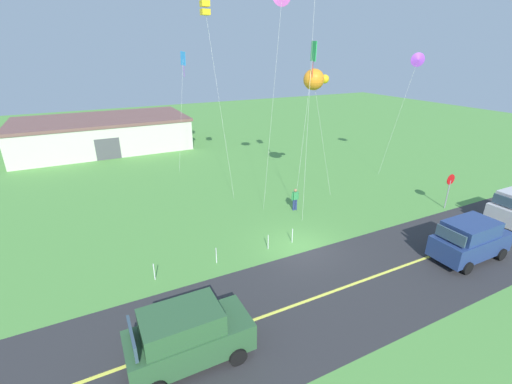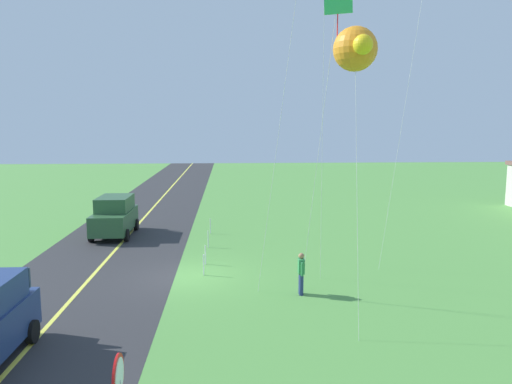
% 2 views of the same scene
% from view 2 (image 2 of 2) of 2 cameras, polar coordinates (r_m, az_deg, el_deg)
% --- Properties ---
extents(ground_plane, '(120.00, 120.00, 0.10)m').
position_cam_2_polar(ground_plane, '(21.22, -7.99, -9.78)').
color(ground_plane, '#549342').
extents(asphalt_road, '(120.00, 7.00, 0.00)m').
position_cam_2_polar(asphalt_road, '(21.91, -18.63, -9.42)').
color(asphalt_road, '#2D2D30').
rests_on(asphalt_road, ground).
extents(road_centre_stripe, '(120.00, 0.16, 0.00)m').
position_cam_2_polar(road_centre_stripe, '(21.91, -18.63, -9.41)').
color(road_centre_stripe, '#E5E04C').
rests_on(road_centre_stripe, asphalt_road).
extents(car_parked_west_near, '(4.40, 2.12, 2.24)m').
position_cam_2_polar(car_parked_west_near, '(29.33, -16.05, -2.65)').
color(car_parked_west_near, '#2D5633').
rests_on(car_parked_west_near, ground).
extents(person_adult_near, '(0.58, 0.22, 1.60)m').
position_cam_2_polar(person_adult_near, '(18.73, 5.25, -9.23)').
color(person_adult_near, navy).
rests_on(person_adult_near, ground).
extents(kite_red_low, '(1.61, 1.32, 11.08)m').
position_cam_2_polar(kite_red_low, '(17.08, 9.41, 20.93)').
color(kite_red_low, silver).
rests_on(kite_red_low, ground).
extents(kite_blue_mid, '(2.82, 1.40, 9.41)m').
position_cam_2_polar(kite_blue_mid, '(16.36, 11.47, 15.95)').
color(kite_blue_mid, silver).
rests_on(kite_blue_mid, ground).
extents(fence_post_0, '(0.05, 0.05, 0.90)m').
position_cam_2_polar(fence_post_0, '(28.88, -5.31, -3.95)').
color(fence_post_0, silver).
rests_on(fence_post_0, ground).
extents(fence_post_1, '(0.05, 0.05, 0.90)m').
position_cam_2_polar(fence_post_1, '(25.73, -5.57, -5.43)').
color(fence_post_1, silver).
rests_on(fence_post_1, ground).
extents(fence_post_2, '(0.05, 0.05, 0.90)m').
position_cam_2_polar(fence_post_2, '(22.70, -5.88, -7.25)').
color(fence_post_2, silver).
rests_on(fence_post_2, ground).
extents(fence_post_3, '(0.05, 0.05, 0.90)m').
position_cam_2_polar(fence_post_3, '(21.15, -6.08, -8.39)').
color(fence_post_3, silver).
rests_on(fence_post_3, ground).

